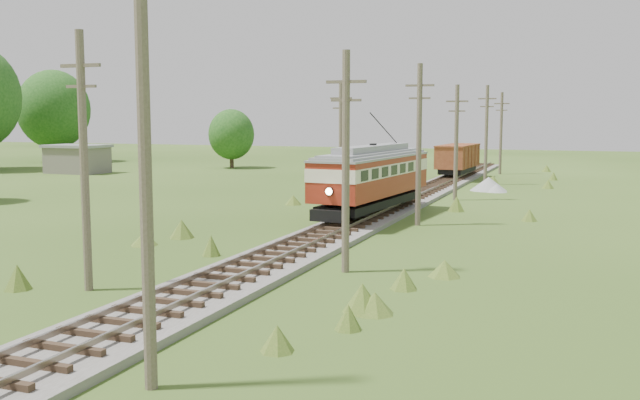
% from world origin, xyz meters
% --- Properties ---
extents(railbed_main, '(3.60, 96.00, 0.57)m').
position_xyz_m(railbed_main, '(0.00, 34.00, 0.19)').
color(railbed_main, '#605B54').
rests_on(railbed_main, ground).
extents(streetcar, '(3.98, 12.78, 5.79)m').
position_xyz_m(streetcar, '(-0.00, 32.86, 2.68)').
color(streetcar, black).
rests_on(streetcar, ground).
extents(gondola, '(3.13, 8.62, 2.83)m').
position_xyz_m(gondola, '(0.00, 62.29, 2.09)').
color(gondola, black).
rests_on(gondola, ground).
extents(gravel_pile, '(3.13, 3.32, 1.14)m').
position_xyz_m(gravel_pile, '(4.51, 51.64, 0.53)').
color(gravel_pile, gray).
rests_on(gravel_pile, ground).
extents(utility_pole_r_1, '(0.30, 0.30, 8.80)m').
position_xyz_m(utility_pole_r_1, '(3.10, 5.00, 4.40)').
color(utility_pole_r_1, brown).
rests_on(utility_pole_r_1, ground).
extents(utility_pole_r_2, '(1.60, 0.30, 8.60)m').
position_xyz_m(utility_pole_r_2, '(3.30, 18.00, 4.42)').
color(utility_pole_r_2, brown).
rests_on(utility_pole_r_2, ground).
extents(utility_pole_r_3, '(1.60, 0.30, 9.00)m').
position_xyz_m(utility_pole_r_3, '(3.20, 31.00, 4.63)').
color(utility_pole_r_3, brown).
rests_on(utility_pole_r_3, ground).
extents(utility_pole_r_4, '(1.60, 0.30, 8.40)m').
position_xyz_m(utility_pole_r_4, '(3.00, 44.00, 4.32)').
color(utility_pole_r_4, brown).
rests_on(utility_pole_r_4, ground).
extents(utility_pole_r_5, '(1.60, 0.30, 8.90)m').
position_xyz_m(utility_pole_r_5, '(3.40, 57.00, 4.58)').
color(utility_pole_r_5, brown).
rests_on(utility_pole_r_5, ground).
extents(utility_pole_r_6, '(1.60, 0.30, 8.70)m').
position_xyz_m(utility_pole_r_6, '(3.20, 70.00, 4.47)').
color(utility_pole_r_6, brown).
rests_on(utility_pole_r_6, ground).
extents(utility_pole_l_a, '(1.60, 0.30, 9.00)m').
position_xyz_m(utility_pole_l_a, '(-4.20, 12.00, 4.63)').
color(utility_pole_l_a, brown).
rests_on(utility_pole_l_a, ground).
extents(utility_pole_l_b, '(1.60, 0.30, 8.60)m').
position_xyz_m(utility_pole_l_b, '(-4.50, 40.00, 4.42)').
color(utility_pole_l_b, brown).
rests_on(utility_pole_l_b, ground).
extents(tree_left_5, '(9.66, 9.66, 12.44)m').
position_xyz_m(tree_left_5, '(-56.00, 70.00, 7.12)').
color(tree_left_5, '#38281C').
rests_on(tree_left_5, ground).
extents(tree_mid_a, '(5.46, 5.46, 7.03)m').
position_xyz_m(tree_mid_a, '(-28.00, 68.00, 4.02)').
color(tree_mid_a, '#38281C').
rests_on(tree_mid_a, ground).
extents(shed, '(6.40, 4.40, 3.10)m').
position_xyz_m(shed, '(-40.00, 55.00, 1.57)').
color(shed, slate).
rests_on(shed, ground).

